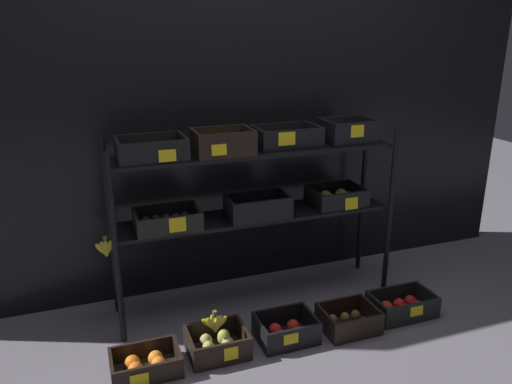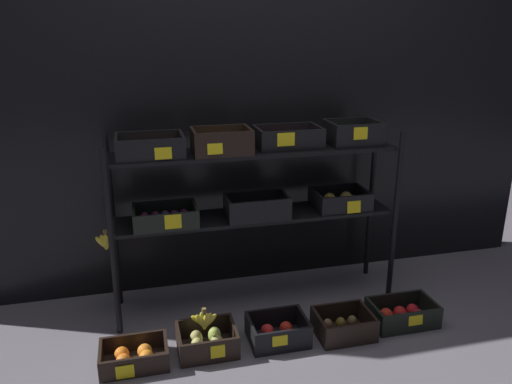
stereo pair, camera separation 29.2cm
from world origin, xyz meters
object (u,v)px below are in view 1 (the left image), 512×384
at_px(crate_ground_rightmost_apple_red, 402,307).
at_px(crate_ground_pear, 217,344).
at_px(banana_bunch_loose, 215,323).
at_px(crate_ground_orange, 146,364).
at_px(crate_ground_kiwi, 348,321).
at_px(display_rack, 255,179).
at_px(crate_ground_apple_red, 286,331).

bearing_deg(crate_ground_rightmost_apple_red, crate_ground_pear, 179.43).
bearing_deg(banana_bunch_loose, crate_ground_orange, -176.09).
height_order(crate_ground_pear, crate_ground_kiwi, crate_ground_kiwi).
bearing_deg(crate_ground_pear, crate_ground_orange, -175.77).
height_order(display_rack, crate_ground_apple_red, display_rack).
distance_m(crate_ground_apple_red, crate_ground_kiwi, 0.37).
height_order(display_rack, crate_ground_orange, display_rack).
bearing_deg(crate_ground_orange, display_rack, 32.03).
relative_size(display_rack, banana_bunch_loose, 11.77).
bearing_deg(crate_ground_kiwi, crate_ground_apple_red, 175.26).
height_order(crate_ground_pear, crate_ground_rightmost_apple_red, same).
xyz_separation_m(crate_ground_orange, crate_ground_kiwi, (1.12, -0.01, 0.00)).
distance_m(crate_ground_apple_red, banana_bunch_loose, 0.42).
distance_m(crate_ground_pear, banana_bunch_loose, 0.13).
bearing_deg(crate_ground_rightmost_apple_red, crate_ground_orange, -179.37).
bearing_deg(display_rack, crate_ground_orange, -147.97).
height_order(crate_ground_pear, crate_ground_apple_red, crate_ground_apple_red).
height_order(crate_ground_orange, banana_bunch_loose, banana_bunch_loose).
distance_m(crate_ground_pear, crate_ground_rightmost_apple_red, 1.12).
height_order(display_rack, crate_ground_kiwi, display_rack).
distance_m(crate_ground_pear, crate_ground_apple_red, 0.39).
bearing_deg(crate_ground_pear, banana_bunch_loose, -163.97).
bearing_deg(crate_ground_rightmost_apple_red, display_rack, 149.68).
relative_size(crate_ground_orange, banana_bunch_loose, 2.25).
xyz_separation_m(display_rack, crate_ground_kiwi, (0.39, -0.47, -0.74)).
bearing_deg(display_rack, crate_ground_apple_red, -87.36).
distance_m(crate_ground_orange, banana_bunch_loose, 0.39).
relative_size(crate_ground_orange, crate_ground_rightmost_apple_red, 0.91).
height_order(crate_ground_kiwi, banana_bunch_loose, banana_bunch_loose).
bearing_deg(banana_bunch_loose, display_rack, 49.31).
height_order(crate_ground_orange, crate_ground_rightmost_apple_red, crate_ground_rightmost_apple_red).
xyz_separation_m(crate_ground_rightmost_apple_red, banana_bunch_loose, (-1.13, 0.01, 0.13)).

